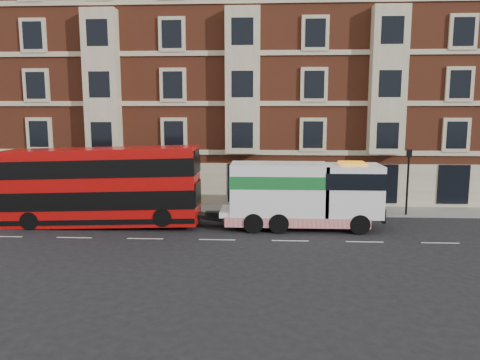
{
  "coord_description": "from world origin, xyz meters",
  "views": [
    {
      "loc": [
        2.56,
        -24.75,
        7.07
      ],
      "look_at": [
        1.05,
        4.0,
        2.72
      ],
      "focal_mm": 35.0,
      "sensor_mm": 36.0,
      "label": 1
    }
  ],
  "objects_px": {
    "tow_truck": "(301,194)",
    "pedestrian": "(40,195)",
    "box_van": "(1,200)",
    "double_decker_bus": "(101,185)"
  },
  "relations": [
    {
      "from": "box_van",
      "to": "pedestrian",
      "type": "bearing_deg",
      "value": 79.46
    },
    {
      "from": "tow_truck",
      "to": "pedestrian",
      "type": "relative_size",
      "value": 5.01
    },
    {
      "from": "tow_truck",
      "to": "box_van",
      "type": "height_order",
      "value": "tow_truck"
    },
    {
      "from": "box_van",
      "to": "tow_truck",
      "type": "bearing_deg",
      "value": 13.24
    },
    {
      "from": "tow_truck",
      "to": "box_van",
      "type": "distance_m",
      "value": 19.52
    },
    {
      "from": "tow_truck",
      "to": "pedestrian",
      "type": "xyz_separation_m",
      "value": [
        -18.03,
        4.26,
        -0.99
      ]
    },
    {
      "from": "double_decker_bus",
      "to": "pedestrian",
      "type": "distance_m",
      "value": 7.47
    },
    {
      "from": "tow_truck",
      "to": "pedestrian",
      "type": "height_order",
      "value": "tow_truck"
    },
    {
      "from": "tow_truck",
      "to": "pedestrian",
      "type": "distance_m",
      "value": 18.56
    },
    {
      "from": "double_decker_bus",
      "to": "box_van",
      "type": "relative_size",
      "value": 2.36
    }
  ]
}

